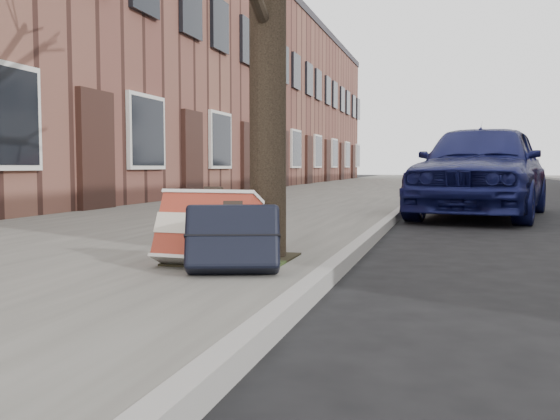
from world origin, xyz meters
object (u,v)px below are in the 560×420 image
(car_near_mid, at_px, (465,174))
(suitcase_navy, at_px, (233,238))
(suitcase_red, at_px, (207,229))
(car_near_front, at_px, (482,169))

(car_near_mid, bearing_deg, suitcase_navy, -91.13)
(car_near_mid, bearing_deg, suitcase_red, -92.40)
(suitcase_navy, bearing_deg, car_near_mid, 65.15)
(suitcase_navy, relative_size, car_near_front, 0.13)
(suitcase_navy, relative_size, car_near_mid, 0.16)
(car_near_mid, bearing_deg, car_near_front, -82.88)
(suitcase_red, relative_size, car_near_front, 0.15)
(suitcase_red, bearing_deg, car_near_front, 77.74)
(suitcase_red, relative_size, car_near_mid, 0.18)
(suitcase_red, xyz_separation_m, car_near_front, (2.14, 6.86, 0.40))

